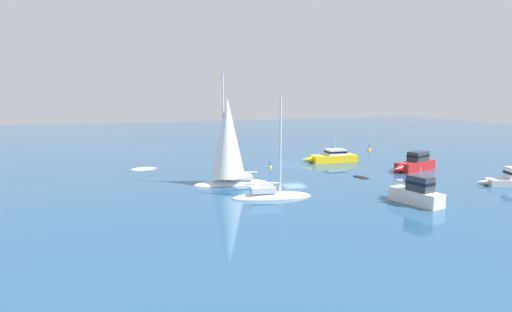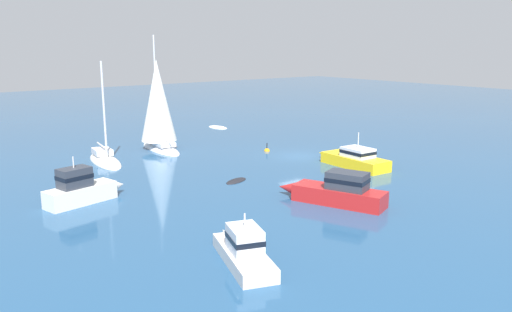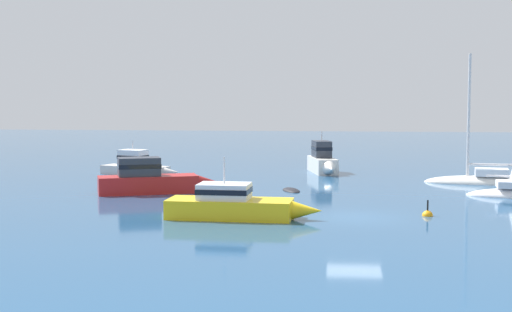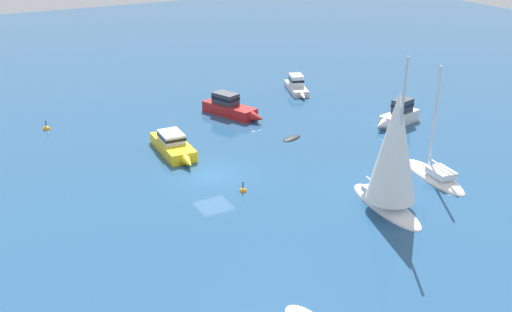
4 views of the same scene
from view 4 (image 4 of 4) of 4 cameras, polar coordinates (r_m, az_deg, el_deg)
The scene contains 10 objects.
ground_plane at distance 43.71m, azimuth -4.17°, elevation -1.89°, with size 160.00×160.00×0.00m, color navy.
rib at distance 50.47m, azimuth 3.45°, elevation 1.67°, with size 1.52×2.25×0.32m.
motor_cruiser at distance 63.28m, azimuth 3.92°, elevation 6.76°, with size 6.06×3.07×2.35m.
sloop at distance 45.11m, azimuth 16.70°, elevation -1.84°, with size 6.88×2.79×8.64m.
powerboat at distance 55.82m, azimuth -2.42°, elevation 4.69°, with size 6.93×3.76×2.05m.
powerboat_1 at distance 54.85m, azimuth 13.47°, elevation 3.80°, with size 2.42×5.41×2.95m.
sailboat at distance 38.46m, azimuth 13.02°, elevation -0.03°, with size 7.30×3.51×10.70m.
launch at distance 47.77m, azimuth -7.91°, elevation 1.02°, with size 7.05×2.31×2.78m.
channel_buoy at distance 41.28m, azimuth -1.25°, elevation -3.39°, with size 0.51×0.51×0.98m.
mooring_buoy at distance 55.65m, azimuth -19.44°, elevation 2.44°, with size 0.62×0.62×1.12m.
Camera 4 is at (-36.15, 16.19, 18.48)m, focal length 41.69 mm.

